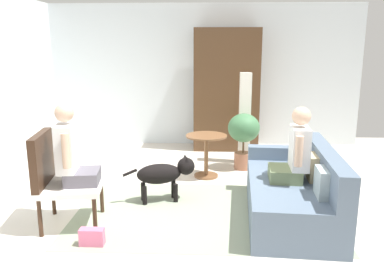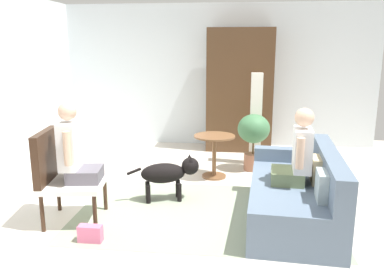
{
  "view_description": "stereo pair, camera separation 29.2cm",
  "coord_description": "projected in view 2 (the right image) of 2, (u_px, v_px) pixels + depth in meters",
  "views": [
    {
      "loc": [
        0.24,
        -4.41,
        1.88
      ],
      "look_at": [
        0.06,
        -0.39,
        0.94
      ],
      "focal_mm": 37.42,
      "sensor_mm": 36.0,
      "label": 1
    },
    {
      "loc": [
        0.53,
        -4.38,
        1.88
      ],
      "look_at": [
        0.06,
        -0.39,
        0.94
      ],
      "focal_mm": 37.42,
      "sensor_mm": 36.0,
      "label": 2
    }
  ],
  "objects": [
    {
      "name": "potted_plant",
      "position": [
        254.0,
        134.0,
        6.09
      ],
      "size": [
        0.49,
        0.49,
        0.87
      ],
      "color": "#996047",
      "rests_on": "ground"
    },
    {
      "name": "person_on_couch",
      "position": [
        298.0,
        154.0,
        4.25
      ],
      "size": [
        0.43,
        0.56,
        0.82
      ],
      "color": "#697952"
    },
    {
      "name": "armchair",
      "position": [
        60.0,
        171.0,
        4.3
      ],
      "size": [
        0.72,
        0.74,
        1.01
      ],
      "color": "#382316",
      "rests_on": "ground"
    },
    {
      "name": "person_on_armchair",
      "position": [
        74.0,
        150.0,
        4.25
      ],
      "size": [
        0.45,
        0.52,
        0.85
      ],
      "color": "#5E5964"
    },
    {
      "name": "armoire_cabinet",
      "position": [
        239.0,
        90.0,
        7.25
      ],
      "size": [
        1.17,
        0.56,
        2.19
      ],
      "primitive_type": "cube",
      "color": "#4C331E",
      "rests_on": "ground"
    },
    {
      "name": "dog",
      "position": [
        169.0,
        173.0,
        4.92
      ],
      "size": [
        0.87,
        0.39,
        0.57
      ],
      "color": "black",
      "rests_on": "ground"
    },
    {
      "name": "couch",
      "position": [
        297.0,
        195.0,
        4.37
      ],
      "size": [
        1.03,
        1.92,
        0.79
      ],
      "color": "slate",
      "rests_on": "ground"
    },
    {
      "name": "handbag",
      "position": [
        90.0,
        234.0,
        3.91
      ],
      "size": [
        0.23,
        0.1,
        0.17
      ],
      "primitive_type": "cube",
      "color": "#D8668C",
      "rests_on": "ground"
    },
    {
      "name": "column_lamp",
      "position": [
        256.0,
        120.0,
        6.4
      ],
      "size": [
        0.2,
        0.2,
        1.47
      ],
      "color": "#4C4742",
      "rests_on": "ground"
    },
    {
      "name": "ground_plane",
      "position": [
        190.0,
        209.0,
        4.73
      ],
      "size": [
        7.88,
        7.88,
        0.0
      ],
      "primitive_type": "plane",
      "color": "beige"
    },
    {
      "name": "area_rug",
      "position": [
        204.0,
        213.0,
        4.6
      ],
      "size": [
        2.9,
        1.92,
        0.01
      ],
      "primitive_type": "cube",
      "color": "gray",
      "rests_on": "ground"
    },
    {
      "name": "round_end_table",
      "position": [
        214.0,
        149.0,
        5.79
      ],
      "size": [
        0.59,
        0.59,
        0.63
      ],
      "color": "brown",
      "rests_on": "ground"
    },
    {
      "name": "back_wall",
      "position": [
        211.0,
        76.0,
        7.66
      ],
      "size": [
        6.18,
        0.12,
        2.66
      ],
      "primitive_type": "cube",
      "color": "silver",
      "rests_on": "ground"
    }
  ]
}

